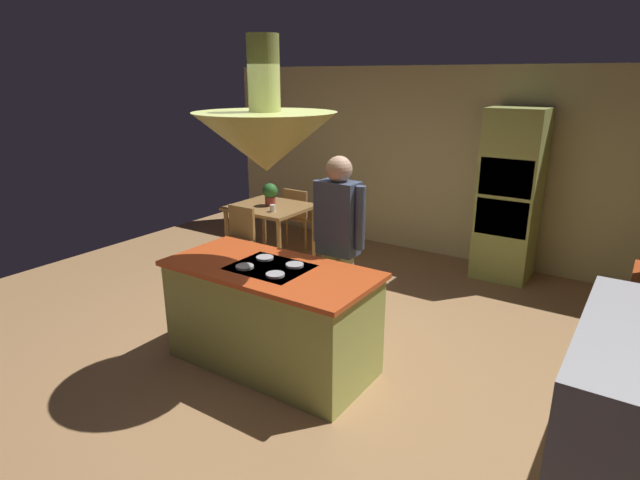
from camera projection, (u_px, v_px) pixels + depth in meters
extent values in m
plane|color=#AD7F51|center=(287.00, 353.00, 4.67)|extent=(8.16, 8.16, 0.00)
cube|color=beige|center=(437.00, 163.00, 7.02)|extent=(6.80, 0.10, 2.55)
cube|color=#A8B259|center=(271.00, 319.00, 4.38)|extent=(1.75, 0.81, 0.87)
cube|color=#D14C1E|center=(270.00, 269.00, 4.24)|extent=(1.81, 0.87, 0.04)
cube|color=black|center=(270.00, 268.00, 4.24)|extent=(0.64, 0.52, 0.01)
cylinder|color=#B2B2B7|center=(245.00, 267.00, 4.21)|extent=(0.15, 0.15, 0.02)
cylinder|color=#B2B2B7|center=(275.00, 275.00, 4.05)|extent=(0.15, 0.15, 0.02)
cylinder|color=#B2B2B7|center=(265.00, 258.00, 4.42)|extent=(0.15, 0.15, 0.02)
cylinder|color=#B2B2B7|center=(295.00, 265.00, 4.25)|extent=(0.15, 0.15, 0.02)
cube|color=#A8B259|center=(510.00, 195.00, 6.19)|extent=(0.66, 0.62, 2.07)
cube|color=black|center=(506.00, 178.00, 5.88)|extent=(0.60, 0.04, 0.44)
cube|color=black|center=(501.00, 218.00, 6.03)|extent=(0.60, 0.04, 0.44)
cube|color=#9F733F|center=(270.00, 207.00, 6.85)|extent=(1.01, 0.90, 0.04)
cylinder|color=#9F733F|center=(227.00, 236.00, 6.89)|extent=(0.06, 0.06, 0.72)
cylinder|color=#9F733F|center=(279.00, 248.00, 6.42)|extent=(0.06, 0.06, 0.72)
cylinder|color=#9F733F|center=(264.00, 223.00, 7.51)|extent=(0.06, 0.06, 0.72)
cylinder|color=#9F733F|center=(314.00, 233.00, 7.04)|extent=(0.06, 0.06, 0.72)
cylinder|color=tan|center=(330.00, 295.00, 4.86)|extent=(0.14, 0.14, 0.87)
cylinder|color=tan|center=(346.00, 299.00, 4.77)|extent=(0.14, 0.14, 0.87)
cube|color=#3F4C66|center=(338.00, 218.00, 4.58)|extent=(0.36, 0.22, 0.67)
cylinder|color=#3F4C66|center=(318.00, 211.00, 4.69)|extent=(0.09, 0.09, 0.57)
cylinder|color=#3F4C66|center=(360.00, 218.00, 4.46)|extent=(0.09, 0.09, 0.57)
sphere|color=tan|center=(339.00, 169.00, 4.45)|extent=(0.23, 0.23, 0.23)
cone|color=#A8B259|center=(266.00, 142.00, 3.92)|extent=(1.10, 1.10, 0.45)
cylinder|color=#A8B259|center=(264.00, 73.00, 3.77)|extent=(0.24, 0.24, 0.55)
cone|color=beige|center=(268.00, 122.00, 6.51)|extent=(0.32, 0.32, 0.22)
cylinder|color=black|center=(267.00, 88.00, 6.38)|extent=(0.01, 0.01, 0.60)
cube|color=#9F733F|center=(233.00, 243.00, 6.35)|extent=(0.40, 0.40, 0.04)
cube|color=#9F733F|center=(242.00, 223.00, 6.42)|extent=(0.40, 0.04, 0.42)
cylinder|color=#9F733F|center=(214.00, 261.00, 6.37)|extent=(0.04, 0.04, 0.43)
cylinder|color=#9F733F|center=(235.00, 267.00, 6.19)|extent=(0.04, 0.04, 0.43)
cylinder|color=#9F733F|center=(233.00, 254.00, 6.64)|extent=(0.04, 0.04, 0.43)
cylinder|color=#9F733F|center=(253.00, 259.00, 6.46)|extent=(0.04, 0.04, 0.43)
cube|color=#9F733F|center=(303.00, 217.00, 7.53)|extent=(0.40, 0.40, 0.04)
cube|color=#9F733F|center=(295.00, 205.00, 7.32)|extent=(0.40, 0.04, 0.42)
cylinder|color=#9F733F|center=(319.00, 230.00, 7.65)|extent=(0.04, 0.04, 0.43)
cylinder|color=#9F733F|center=(300.00, 227.00, 7.83)|extent=(0.04, 0.04, 0.43)
cylinder|color=#9F733F|center=(306.00, 236.00, 7.38)|extent=(0.04, 0.04, 0.43)
cylinder|color=#9F733F|center=(287.00, 232.00, 7.56)|extent=(0.04, 0.04, 0.43)
cylinder|color=#99382D|center=(270.00, 201.00, 6.84)|extent=(0.14, 0.14, 0.12)
sphere|color=#2D722D|center=(270.00, 191.00, 6.80)|extent=(0.20, 0.20, 0.20)
cylinder|color=white|center=(273.00, 208.00, 6.53)|extent=(0.07, 0.07, 0.09)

